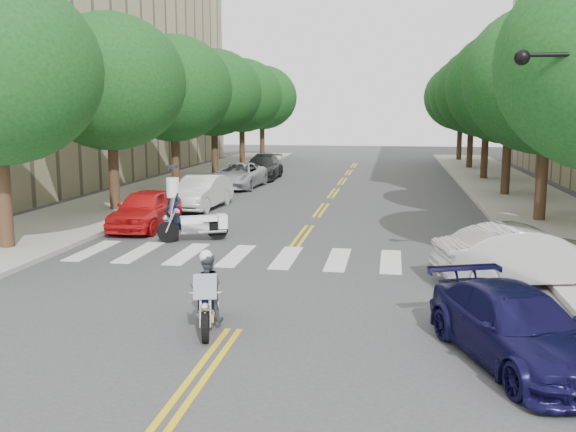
% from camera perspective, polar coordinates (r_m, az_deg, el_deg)
% --- Properties ---
extents(ground, '(140.00, 140.00, 0.00)m').
position_cam_1_polar(ground, '(13.15, -4.84, -10.04)').
color(ground, '#38383A').
rests_on(ground, ground).
extents(sidewalk_left, '(5.00, 60.00, 0.15)m').
position_cam_1_polar(sidewalk_left, '(36.53, -10.94, 2.42)').
color(sidewalk_left, '#9E9991').
rests_on(sidewalk_left, ground).
extents(sidewalk_right, '(5.00, 60.00, 0.15)m').
position_cam_1_polar(sidewalk_right, '(34.89, 19.82, 1.72)').
color(sidewalk_right, '#9E9991').
rests_on(sidewalk_right, ground).
extents(tree_l_1, '(6.40, 6.40, 8.45)m').
position_cam_1_polar(tree_l_1, '(28.63, -15.55, 11.39)').
color(tree_l_1, '#382316').
rests_on(tree_l_1, ground).
extents(tree_l_2, '(6.40, 6.40, 8.45)m').
position_cam_1_polar(tree_l_2, '(36.06, -10.15, 11.08)').
color(tree_l_2, '#382316').
rests_on(tree_l_2, ground).
extents(tree_l_3, '(6.40, 6.40, 8.45)m').
position_cam_1_polar(tree_l_3, '(43.69, -6.62, 10.83)').
color(tree_l_3, '#382316').
rests_on(tree_l_3, ground).
extents(tree_l_4, '(6.40, 6.40, 8.45)m').
position_cam_1_polar(tree_l_4, '(51.43, -4.15, 10.63)').
color(tree_l_4, '#382316').
rests_on(tree_l_4, ground).
extents(tree_l_5, '(6.40, 6.40, 8.45)m').
position_cam_1_polar(tree_l_5, '(59.24, -2.33, 10.47)').
color(tree_l_5, '#382316').
rests_on(tree_l_5, ground).
extents(tree_r_1, '(6.40, 6.40, 8.45)m').
position_cam_1_polar(tree_r_1, '(26.68, 22.11, 11.23)').
color(tree_r_1, '#382316').
rests_on(tree_r_1, ground).
extents(tree_r_2, '(6.40, 6.40, 8.45)m').
position_cam_1_polar(tree_r_2, '(34.53, 19.17, 10.80)').
color(tree_r_2, '#382316').
rests_on(tree_r_2, ground).
extents(tree_r_3, '(6.40, 6.40, 8.45)m').
position_cam_1_polar(tree_r_3, '(42.43, 17.33, 10.52)').
color(tree_r_3, '#382316').
rests_on(tree_r_3, ground).
extents(tree_r_4, '(6.40, 6.40, 8.45)m').
position_cam_1_polar(tree_r_4, '(50.37, 16.06, 10.32)').
color(tree_r_4, '#382316').
rests_on(tree_r_4, ground).
extents(tree_r_5, '(6.40, 6.40, 8.45)m').
position_cam_1_polar(tree_r_5, '(58.32, 15.15, 10.18)').
color(tree_r_5, '#382316').
rests_on(tree_r_5, ground).
extents(motorcycle_police, '(0.81, 2.00, 1.64)m').
position_cam_1_polar(motorcycle_police, '(13.07, -7.23, -6.84)').
color(motorcycle_police, black).
rests_on(motorcycle_police, ground).
extents(motorcycle_parked, '(2.22, 1.35, 1.54)m').
position_cam_1_polar(motorcycle_parked, '(21.91, -7.90, -0.80)').
color(motorcycle_parked, black).
rests_on(motorcycle_parked, ground).
extents(officer_standing, '(0.89, 0.85, 2.06)m').
position_cam_1_polar(officer_standing, '(22.03, -10.15, 0.49)').
color(officer_standing, black).
rests_on(officer_standing, ground).
extents(convertible, '(4.82, 2.56, 1.51)m').
position_cam_1_polar(convertible, '(17.26, 20.55, -3.32)').
color(convertible, '#B9B9BB').
rests_on(convertible, ground).
extents(sedan_blue, '(3.18, 4.77, 1.28)m').
position_cam_1_polar(sedan_blue, '(11.97, 19.62, -9.29)').
color(sedan_blue, '#0F0D36').
rests_on(sedan_blue, ground).
extents(parked_car_a, '(1.77, 4.35, 1.48)m').
position_cam_1_polar(parked_car_a, '(24.47, -12.55, 0.60)').
color(parked_car_a, red).
rests_on(parked_car_a, ground).
extents(parked_car_b, '(1.89, 4.62, 1.49)m').
position_cam_1_polar(parked_car_b, '(29.07, -7.71, 2.10)').
color(parked_car_b, white).
rests_on(parked_car_b, ground).
extents(parked_car_c, '(2.61, 5.30, 1.45)m').
position_cam_1_polar(parked_car_c, '(36.75, -4.45, 3.62)').
color(parked_car_c, '#AEB0B6').
rests_on(parked_car_c, ground).
extents(parked_car_d, '(2.18, 5.21, 1.50)m').
position_cam_1_polar(parked_car_d, '(41.52, -2.26, 4.33)').
color(parked_car_d, black).
rests_on(parked_car_d, ground).
extents(parked_car_e, '(1.88, 4.21, 1.41)m').
position_cam_1_polar(parked_car_e, '(47.11, -2.24, 4.86)').
color(parked_car_e, gray).
rests_on(parked_car_e, ground).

